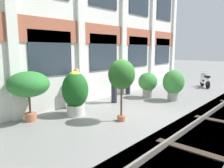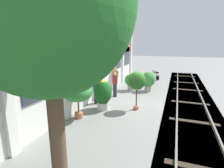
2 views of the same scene
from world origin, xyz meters
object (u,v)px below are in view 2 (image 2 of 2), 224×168
Objects in this scene: scooter_near_curb at (155,75)px; resident_by_doorway at (115,84)px; broadleaf_tree at (48,11)px; potted_plant_terracotta_small at (137,81)px; resident_near_plants at (115,77)px; potted_plant_tall_urn at (78,93)px; potted_plant_stone_basin at (131,81)px; resident_watching_tracks at (96,89)px; potted_plant_fluted_column at (148,80)px; potted_plant_ribbed_drum at (103,93)px.

scooter_near_curb is 0.69× the size of resident_by_doorway.
potted_plant_terracotta_small is (5.63, -0.69, -2.57)m from broadleaf_tree.
resident_near_plants is at bearing 33.87° from potted_plant_terracotta_small.
potted_plant_tall_urn is at bearing -151.28° from resident_by_doorway.
resident_near_plants reaches higher than potted_plant_stone_basin.
scooter_near_curb is at bearing -12.36° from potted_plant_tall_urn.
resident_by_doorway is (-6.76, 1.83, 0.43)m from scooter_near_curb.
potted_plant_terracotta_small is 2.50m from resident_watching_tracks.
potted_plant_terracotta_small is 1.27× the size of resident_watching_tracks.
resident_watching_tracks is (-3.56, 1.17, 0.14)m from potted_plant_stone_basin.
potted_plant_tall_urn is at bearing 158.68° from potted_plant_fluted_column.
broadleaf_tree is at bearing -161.24° from resident_near_plants.
broadleaf_tree reaches higher than potted_plant_stone_basin.
resident_watching_tracks reaches higher than potted_plant_fluted_column.
broadleaf_tree is at bearing -135.28° from resident_by_doorway.
scooter_near_curb is 0.67× the size of resident_near_plants.
resident_by_doorway is (2.37, 0.15, -0.03)m from potted_plant_ribbed_drum.
potted_plant_tall_urn is 1.61m from potted_plant_ribbed_drum.
resident_by_doorway is (-1.88, 0.60, 0.13)m from potted_plant_stone_basin.
resident_near_plants is at bearing 1.60° from potted_plant_tall_urn.
resident_near_plants reaches higher than potted_plant_ribbed_drum.
potted_plant_ribbed_drum is 1.00m from resident_watching_tracks.
resident_by_doorway is 0.99× the size of resident_watching_tracks.
potted_plant_tall_urn is 3.86m from resident_by_doorway.
potted_plant_tall_urn reaches higher than potted_plant_fluted_column.
potted_plant_stone_basin is 3.96m from potted_plant_terracotta_small.
potted_plant_ribbed_drum is 1.00× the size of resident_by_doorway.
potted_plant_tall_urn is at bearing 130.97° from potted_plant_terracotta_small.
broadleaf_tree reaches higher than potted_plant_terracotta_small.
resident_watching_tracks is (5.75, 1.71, -3.24)m from broadleaf_tree.
potted_plant_terracotta_small is at bearing -7.02° from broadleaf_tree.
resident_near_plants reaches higher than resident_by_doorway.
potted_plant_terracotta_small reaches higher than potted_plant_tall_urn.
potted_plant_tall_urn is 1.03× the size of potted_plant_ribbed_drum.
resident_near_plants is (9.33, 1.79, -3.21)m from broadleaf_tree.
potted_plant_tall_urn is 5.81m from potted_plant_stone_basin.
potted_plant_fluted_column is (5.94, -2.32, -0.41)m from potted_plant_tall_urn.
potted_plant_terracotta_small is at bearing -98.36° from resident_by_doorway.
potted_plant_fluted_column reaches higher than potted_plant_stone_basin.
potted_plant_stone_basin is 0.87× the size of potted_plant_fluted_column.
scooter_near_curb is (8.55, 0.00, -1.12)m from potted_plant_terracotta_small.
resident_by_doorway is at bearing 48.69° from resident_watching_tracks.
potted_plant_tall_urn is 1.03× the size of resident_watching_tracks.
resident_near_plants reaches higher than potted_plant_fluted_column.
potted_plant_terracotta_small is at bearing -179.98° from potted_plant_fluted_column.
resident_watching_tracks is 0.97× the size of resident_near_plants.
potted_plant_fluted_column is 2.49m from resident_near_plants.
potted_plant_terracotta_small reaches higher than potted_plant_fluted_column.
potted_plant_stone_basin is 0.60× the size of potted_plant_terracotta_small.
resident_watching_tracks is (2.13, 0.09, -0.35)m from potted_plant_tall_urn.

